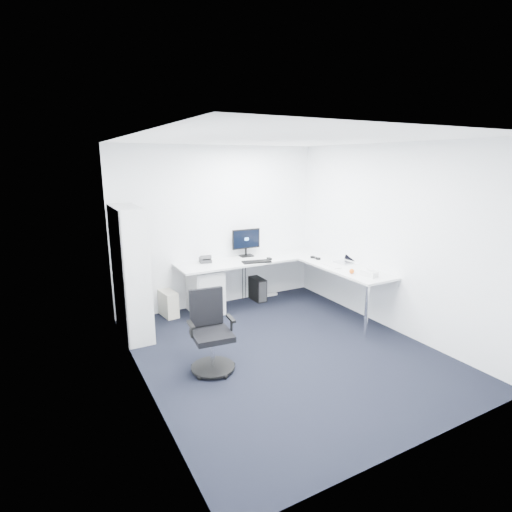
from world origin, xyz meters
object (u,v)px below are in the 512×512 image
task_chair (212,333)px  laptop (344,257)px  monitor (246,242)px  l_desk (267,286)px  bookshelf (131,273)px

task_chair → laptop: laptop is taller
monitor → l_desk: bearing=-79.0°
monitor → laptop: monitor is taller
task_chair → monitor: size_ratio=1.88×
task_chair → monitor: monitor is taller
monitor → task_chair: bearing=-125.1°
task_chair → monitor: bearing=59.1°
bookshelf → task_chair: (0.60, -1.48, -0.44)m
l_desk → bookshelf: (-2.17, 0.05, 0.52)m
bookshelf → laptop: size_ratio=6.19×
bookshelf → monitor: size_ratio=3.59×
l_desk → monitor: (-0.10, 0.56, 0.66)m
task_chair → laptop: size_ratio=3.24×
l_desk → monitor: size_ratio=5.41×
bookshelf → monitor: 2.15m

